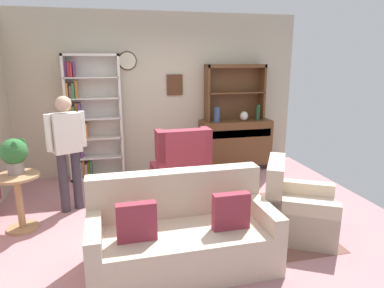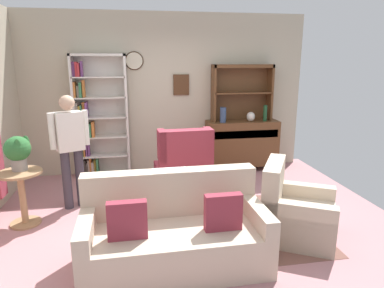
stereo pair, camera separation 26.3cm
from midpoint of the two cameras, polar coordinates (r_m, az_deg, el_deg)
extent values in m
cube|color=#B27A7F|center=(4.54, -2.35, -12.54)|extent=(5.40, 4.60, 0.02)
cube|color=#BCB299|center=(6.19, -6.38, 8.24)|extent=(5.00, 0.06, 2.80)
cylinder|color=beige|center=(6.07, -11.98, 13.42)|extent=(0.28, 0.03, 0.28)
torus|color=#382314|center=(6.07, -11.98, 13.42)|extent=(0.31, 0.02, 0.31)
cube|color=#4C2D19|center=(6.16, -4.14, 9.82)|extent=(0.28, 0.03, 0.36)
cube|color=brown|center=(4.31, 1.13, -13.84)|extent=(2.63, 1.77, 0.01)
cube|color=silver|center=(6.05, -21.21, 3.88)|extent=(0.04, 0.30, 2.10)
cube|color=silver|center=(5.99, -13.02, 4.39)|extent=(0.04, 0.30, 2.10)
cube|color=silver|center=(5.92, -17.87, 13.99)|extent=(0.90, 0.30, 0.04)
cube|color=silver|center=(6.25, -16.45, -5.19)|extent=(0.90, 0.30, 0.04)
cube|color=silver|center=(6.15, -17.06, 4.37)|extent=(0.90, 0.01, 2.10)
cube|color=silver|center=(6.15, -16.68, -2.04)|extent=(0.86, 0.30, 0.02)
cube|color=#3F3833|center=(6.23, -20.19, -4.27)|extent=(0.03, 0.18, 0.21)
cube|color=gold|center=(6.22, -19.91, -4.12)|extent=(0.03, 0.16, 0.24)
cube|color=#3F3833|center=(6.22, -19.60, -4.03)|extent=(0.03, 0.11, 0.25)
cube|color=#3F3833|center=(6.22, -19.28, -4.20)|extent=(0.02, 0.14, 0.21)
cube|color=gray|center=(6.21, -19.01, -3.95)|extent=(0.03, 0.13, 0.26)
cube|color=#CC7233|center=(6.20, -18.71, -3.80)|extent=(0.03, 0.15, 0.30)
cube|color=gray|center=(6.21, -18.34, -4.08)|extent=(0.04, 0.23, 0.23)
cube|color=gold|center=(6.20, -18.01, -3.92)|extent=(0.03, 0.12, 0.26)
cube|color=#337247|center=(6.19, -17.65, -3.77)|extent=(0.03, 0.22, 0.29)
cube|color=silver|center=(6.07, -16.91, 1.01)|extent=(0.86, 0.30, 0.02)
cube|color=#3F3833|center=(6.13, -20.41, -1.07)|extent=(0.04, 0.21, 0.25)
cube|color=#337247|center=(6.13, -19.99, -1.07)|extent=(0.02, 0.23, 0.25)
cube|color=#CC7233|center=(6.13, -19.70, -1.26)|extent=(0.02, 0.20, 0.20)
cube|color=#723F7F|center=(6.13, -19.38, -1.31)|extent=(0.02, 0.13, 0.19)
cube|color=#723F7F|center=(6.12, -19.05, -1.25)|extent=(0.03, 0.11, 0.19)
cube|color=silver|center=(6.00, -17.13, 4.14)|extent=(0.86, 0.30, 0.02)
cube|color=#3F3833|center=(6.06, -20.70, 1.84)|extent=(0.03, 0.12, 0.22)
cube|color=#B22D33|center=(6.05, -20.39, 2.01)|extent=(0.02, 0.17, 0.25)
cube|color=#3F3833|center=(6.05, -20.06, 1.94)|extent=(0.04, 0.17, 0.23)
cube|color=gold|center=(6.04, -19.70, 2.12)|extent=(0.03, 0.19, 0.26)
cube|color=#CC7233|center=(6.04, -19.27, 2.04)|extent=(0.04, 0.14, 0.24)
cube|color=#337247|center=(6.04, -18.85, 2.01)|extent=(0.04, 0.21, 0.23)
cube|color=#CC7233|center=(6.03, -18.41, 2.15)|extent=(0.04, 0.19, 0.25)
cube|color=silver|center=(5.96, -17.37, 7.33)|extent=(0.86, 0.30, 0.02)
cube|color=gray|center=(6.00, -20.97, 5.13)|extent=(0.04, 0.12, 0.25)
cube|color=gold|center=(6.00, -20.56, 4.89)|extent=(0.03, 0.14, 0.19)
cube|color=#337247|center=(6.00, -20.26, 4.99)|extent=(0.03, 0.18, 0.21)
cube|color=#CC7233|center=(5.99, -19.90, 5.22)|extent=(0.04, 0.10, 0.25)
cube|color=#723F7F|center=(5.98, -19.48, 5.25)|extent=(0.03, 0.24, 0.25)
cube|color=silver|center=(5.93, -17.61, 10.56)|extent=(0.86, 0.30, 0.02)
cube|color=#CC7233|center=(5.96, -21.29, 8.33)|extent=(0.03, 0.20, 0.25)
cube|color=gray|center=(5.96, -20.79, 8.08)|extent=(0.04, 0.12, 0.19)
cube|color=#337247|center=(5.95, -20.38, 8.36)|extent=(0.04, 0.23, 0.24)
cube|color=#CC7233|center=(5.95, -19.95, 8.56)|extent=(0.04, 0.14, 0.28)
cube|color=#723F7F|center=(5.95, -21.51, 11.49)|extent=(0.04, 0.11, 0.24)
cube|color=#B22D33|center=(5.94, -21.06, 11.53)|extent=(0.03, 0.20, 0.24)
cube|color=#B22D33|center=(5.94, -20.70, 11.46)|extent=(0.03, 0.24, 0.22)
cube|color=#723F7F|center=(5.93, -20.30, 11.64)|extent=(0.03, 0.13, 0.25)
cube|color=brown|center=(6.39, 6.03, 0.32)|extent=(1.30, 0.45, 0.82)
cube|color=brown|center=(6.18, 1.20, -4.51)|extent=(0.06, 0.06, 0.10)
cube|color=brown|center=(6.58, 11.38, -3.64)|extent=(0.06, 0.06, 0.10)
cube|color=brown|center=(6.51, 0.42, -3.56)|extent=(0.06, 0.06, 0.10)
cube|color=brown|center=(6.88, 10.17, -2.79)|extent=(0.06, 0.06, 0.10)
cube|color=#492C18|center=(6.14, 6.76, 1.70)|extent=(1.20, 0.01, 0.14)
cube|color=brown|center=(6.16, 1.30, 8.47)|extent=(0.04, 0.26, 1.00)
cube|color=brown|center=(6.51, 10.46, 8.55)|extent=(0.04, 0.26, 1.00)
cube|color=brown|center=(6.28, 6.12, 12.81)|extent=(1.10, 0.26, 0.06)
cube|color=brown|center=(6.31, 6.00, 8.54)|extent=(1.06, 0.26, 0.02)
cube|color=brown|center=(6.43, 5.63, 8.65)|extent=(1.10, 0.01, 1.00)
cylinder|color=#33476B|center=(6.09, 2.94, 4.91)|extent=(0.11, 0.11, 0.27)
ellipsoid|color=beige|center=(6.27, 7.48, 4.64)|extent=(0.15, 0.15, 0.17)
cylinder|color=#194223|center=(6.34, 9.77, 5.19)|extent=(0.07, 0.07, 0.29)
cube|color=beige|center=(3.53, -3.77, -16.84)|extent=(1.81, 0.87, 0.42)
cube|color=beige|center=(3.62, -4.84, -8.10)|extent=(1.80, 0.22, 0.48)
cube|color=beige|center=(3.46, -18.04, -16.55)|extent=(0.15, 0.85, 0.60)
cube|color=beige|center=(3.70, 9.32, -13.83)|extent=(0.15, 0.85, 0.60)
cube|color=maroon|center=(3.20, -11.62, -12.64)|extent=(0.36, 0.10, 0.36)
cube|color=maroon|center=(3.34, 4.26, -11.13)|extent=(0.36, 0.10, 0.36)
cube|color=white|center=(3.53, -4.92, -4.46)|extent=(0.36, 0.18, 0.00)
cube|color=beige|center=(4.25, 15.78, -11.86)|extent=(1.05, 1.04, 0.40)
cube|color=beige|center=(4.09, 11.97, -6.00)|extent=(0.52, 0.74, 0.48)
cube|color=beige|center=(3.95, 15.82, -12.78)|extent=(0.75, 0.50, 0.55)
cube|color=beige|center=(4.50, 15.88, -9.33)|extent=(0.75, 0.50, 0.55)
cube|color=maroon|center=(5.30, -3.56, -5.94)|extent=(0.82, 0.84, 0.42)
cube|color=maroon|center=(4.86, -2.86, -1.29)|extent=(0.79, 0.24, 0.63)
cube|color=maroon|center=(4.96, 0.83, 0.18)|extent=(0.11, 0.28, 0.44)
cube|color=maroon|center=(4.81, -6.93, -0.37)|extent=(0.11, 0.28, 0.44)
cylinder|color=#A87F56|center=(4.58, -28.75, -4.76)|extent=(0.52, 0.52, 0.03)
cylinder|color=#A87F56|center=(4.70, -28.25, -8.78)|extent=(0.08, 0.08, 0.66)
cylinder|color=#A87F56|center=(4.82, -27.80, -12.27)|extent=(0.36, 0.36, 0.03)
cylinder|color=gray|center=(4.62, -28.79, -3.50)|extent=(0.18, 0.18, 0.14)
sphere|color=#2D6B33|center=(4.57, -29.08, -1.12)|extent=(0.31, 0.31, 0.31)
ellipsoid|color=#2D6B33|center=(4.45, -28.96, -0.97)|extent=(0.09, 0.05, 0.22)
ellipsoid|color=#2D6B33|center=(4.60, -27.89, -0.42)|extent=(0.09, 0.05, 0.22)
cylinder|color=#38333D|center=(4.94, -22.06, -6.03)|extent=(0.16, 0.16, 0.82)
cylinder|color=#38333D|center=(4.99, -20.07, -5.66)|extent=(0.16, 0.16, 0.82)
cube|color=silver|center=(4.79, -21.76, 1.72)|extent=(0.39, 0.32, 0.52)
sphere|color=tan|center=(4.73, -22.18, 6.22)|extent=(0.26, 0.26, 0.20)
cylinder|color=silver|center=(4.73, -24.33, 1.65)|extent=(0.11, 0.11, 0.48)
cylinder|color=silver|center=(4.85, -19.30, 2.39)|extent=(0.11, 0.11, 0.48)
camera|label=1|loc=(0.13, -91.71, -0.43)|focal=31.98mm
camera|label=2|loc=(0.13, 88.29, 0.43)|focal=31.98mm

